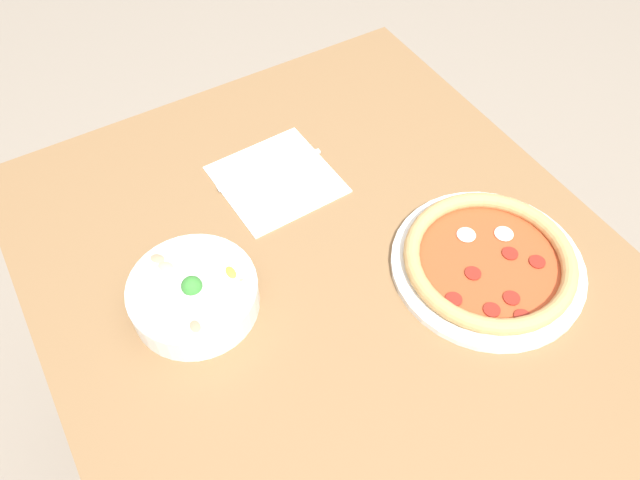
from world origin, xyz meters
TOP-DOWN VIEW (x-y plane):
  - dining_table at (0.00, 0.00)m, footprint 1.30×0.91m
  - pizza at (0.01, -0.22)m, footprint 0.31×0.31m
  - bowl at (0.18, 0.22)m, footprint 0.20×0.20m
  - napkin at (0.35, -0.01)m, footprint 0.21×0.21m
  - fork at (0.32, -0.02)m, footprint 0.02×0.18m
  - knife at (0.38, -0.02)m, footprint 0.02×0.21m

SIDE VIEW (x-z plane):
  - dining_table at x=0.00m, z-range 0.27..1.02m
  - napkin at x=0.35m, z-range 0.75..0.75m
  - knife at x=0.38m, z-range 0.75..0.75m
  - fork at x=0.32m, z-range 0.75..0.75m
  - pizza at x=0.01m, z-range 0.74..0.78m
  - bowl at x=0.18m, z-range 0.74..0.81m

